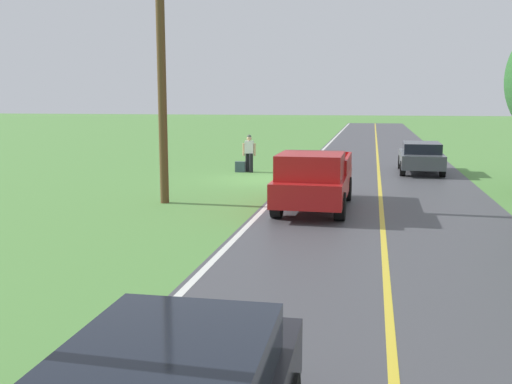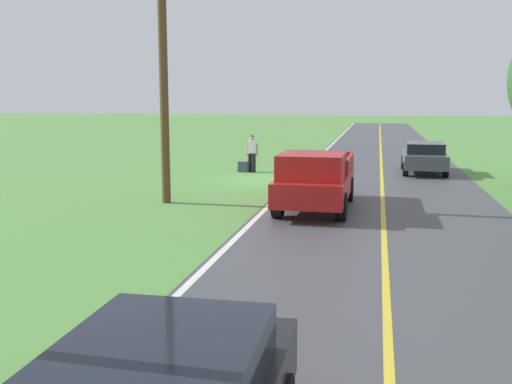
{
  "view_description": "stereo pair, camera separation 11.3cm",
  "coord_description": "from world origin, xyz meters",
  "px_view_note": "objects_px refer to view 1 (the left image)",
  "views": [
    {
      "loc": [
        -4.48,
        24.06,
        3.37
      ],
      "look_at": [
        -1.97,
        11.51,
        1.32
      ],
      "focal_mm": 40.84,
      "sensor_mm": 36.0,
      "label": 1
    },
    {
      "loc": [
        -4.59,
        24.04,
        3.37
      ],
      "look_at": [
        -1.97,
        11.51,
        1.32
      ],
      "focal_mm": 40.84,
      "sensor_mm": 36.0,
      "label": 2
    }
  ],
  "objects_px": {
    "sedan_near_oncoming": "(421,156)",
    "utility_pole_roadside": "(161,67)",
    "suitcase_carried": "(240,167)",
    "hitchhiker_walking": "(249,151)",
    "pickup_truck_passing": "(314,179)"
  },
  "relations": [
    {
      "from": "hitchhiker_walking",
      "to": "utility_pole_roadside",
      "type": "relative_size",
      "value": 0.2
    },
    {
      "from": "utility_pole_roadside",
      "to": "pickup_truck_passing",
      "type": "bearing_deg",
      "value": 176.79
    },
    {
      "from": "pickup_truck_passing",
      "to": "utility_pole_roadside",
      "type": "distance_m",
      "value": 5.99
    },
    {
      "from": "suitcase_carried",
      "to": "sedan_near_oncoming",
      "type": "height_order",
      "value": "sedan_near_oncoming"
    },
    {
      "from": "utility_pole_roadside",
      "to": "suitcase_carried",
      "type": "bearing_deg",
      "value": -94.25
    },
    {
      "from": "hitchhiker_walking",
      "to": "sedan_near_oncoming",
      "type": "relative_size",
      "value": 0.4
    },
    {
      "from": "suitcase_carried",
      "to": "utility_pole_roadside",
      "type": "relative_size",
      "value": 0.06
    },
    {
      "from": "suitcase_carried",
      "to": "sedan_near_oncoming",
      "type": "distance_m",
      "value": 8.37
    },
    {
      "from": "utility_pole_roadside",
      "to": "sedan_near_oncoming",
      "type": "bearing_deg",
      "value": -132.05
    },
    {
      "from": "hitchhiker_walking",
      "to": "utility_pole_roadside",
      "type": "distance_m",
      "value": 9.23
    },
    {
      "from": "hitchhiker_walking",
      "to": "suitcase_carried",
      "type": "bearing_deg",
      "value": 13.13
    },
    {
      "from": "hitchhiker_walking",
      "to": "utility_pole_roadside",
      "type": "height_order",
      "value": "utility_pole_roadside"
    },
    {
      "from": "pickup_truck_passing",
      "to": "utility_pole_roadside",
      "type": "bearing_deg",
      "value": -3.21
    },
    {
      "from": "sedan_near_oncoming",
      "to": "utility_pole_roadside",
      "type": "distance_m",
      "value": 13.72
    },
    {
      "from": "suitcase_carried",
      "to": "sedan_near_oncoming",
      "type": "relative_size",
      "value": 0.11
    }
  ]
}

